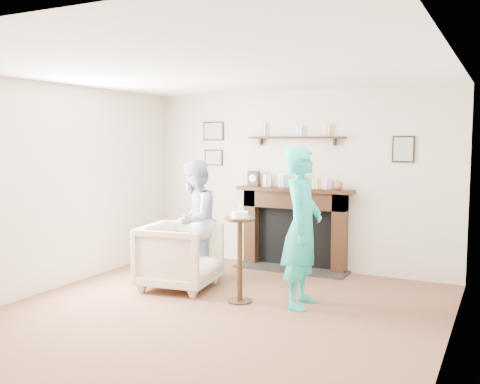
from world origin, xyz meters
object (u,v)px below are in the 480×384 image
man (195,280)px  pedestal_table (240,243)px  woman (301,306)px  armchair (180,288)px

man → pedestal_table: 1.29m
man → woman: woman is taller
armchair → woman: bearing=-97.7°
armchair → man: (-0.03, 0.39, 0.00)m
man → woman: size_ratio=0.89×
armchair → woman: woman is taller
armchair → pedestal_table: bearing=-108.7°
armchair → man: man is taller
woman → pedestal_table: bearing=99.6°
armchair → woman: 1.58m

